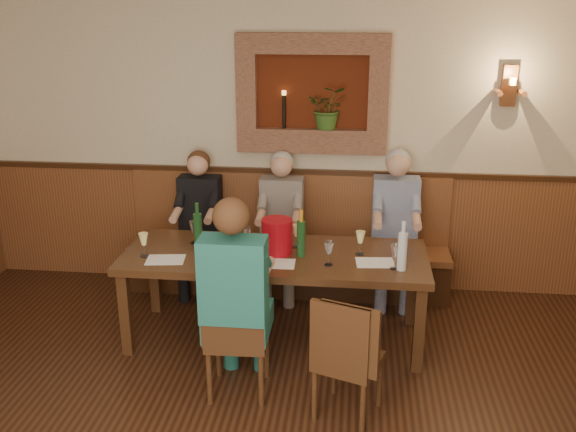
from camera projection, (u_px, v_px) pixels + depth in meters
The scene contains 28 objects.
room_shell at pixel (222, 175), 2.96m from camera, with size 6.04×6.04×2.82m.
wainscoting at pixel (230, 414), 3.38m from camera, with size 6.02×6.02×1.15m.
wall_niche at pixel (316, 99), 5.73m from camera, with size 1.36×0.30×1.06m.
wall_sconce at pixel (509, 87), 5.50m from camera, with size 0.25×0.20×0.35m.
dining_table at pixel (275, 262), 5.09m from camera, with size 2.40×0.90×0.75m.
bench at pixel (288, 258), 6.09m from camera, with size 3.00×0.45×1.11m.
chair_near_left at pixel (238, 357), 4.50m from camera, with size 0.43×0.43×0.94m.
chair_near_right at pixel (347, 381), 4.25m from camera, with size 0.50×0.50×0.89m.
person_bench_left at pixel (200, 236), 6.00m from camera, with size 0.39×0.47×1.35m.
person_bench_mid at pixel (281, 238), 5.92m from camera, with size 0.39×0.48×1.36m.
person_bench_right at pixel (394, 241), 5.81m from camera, with size 0.41×0.51×1.41m.
person_chair_front at pixel (237, 313), 4.40m from camera, with size 0.44×0.54×1.48m.
spittoon_bucket at pixel (277, 236), 5.03m from camera, with size 0.25×0.25×0.28m, color #B40B17.
wine_bottle_green_a at pixel (301, 238), 4.97m from camera, with size 0.08×0.08×0.38m.
wine_bottle_green_b at pixel (198, 230), 5.14m from camera, with size 0.07×0.07×0.38m.
water_bottle at pixel (402, 250), 4.71m from camera, with size 0.07×0.07×0.38m.
tasting_sheet_a at pixel (166, 260), 4.94m from camera, with size 0.29×0.21×0.00m, color white.
tasting_sheet_b at pixel (276, 264), 4.87m from camera, with size 0.28×0.20×0.00m, color white.
tasting_sheet_c at pixel (375, 263), 4.89m from camera, with size 0.29×0.21×0.00m, color white.
tasting_sheet_d at pixel (243, 266), 4.82m from camera, with size 0.31×0.22×0.00m, color white.
wine_glass_0 at pixel (247, 239), 5.11m from camera, with size 0.08×0.08×0.19m, color white, non-canonical shape.
wine_glass_1 at pixel (360, 243), 5.02m from camera, with size 0.08×0.08×0.19m, color #F9F295, non-canonical shape.
wine_glass_2 at pixel (194, 232), 5.25m from camera, with size 0.08×0.08×0.19m, color white, non-canonical shape.
wine_glass_3 at pixel (144, 245), 4.98m from camera, with size 0.08×0.08×0.19m, color #F9F295, non-canonical shape.
wine_glass_4 at pixel (395, 257), 4.75m from camera, with size 0.08×0.08×0.19m, color white, non-canonical shape.
wine_glass_5 at pixel (329, 253), 4.81m from camera, with size 0.08×0.08×0.19m, color white, non-canonical shape.
wine_glass_6 at pixel (251, 254), 4.80m from camera, with size 0.08×0.08×0.19m, color #F9F295, non-canonical shape.
wine_glass_7 at pixel (296, 236), 5.16m from camera, with size 0.08×0.08×0.19m, color #F9F295, non-canonical shape.
Camera 1 is at (0.62, -2.81, 2.66)m, focal length 40.00 mm.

